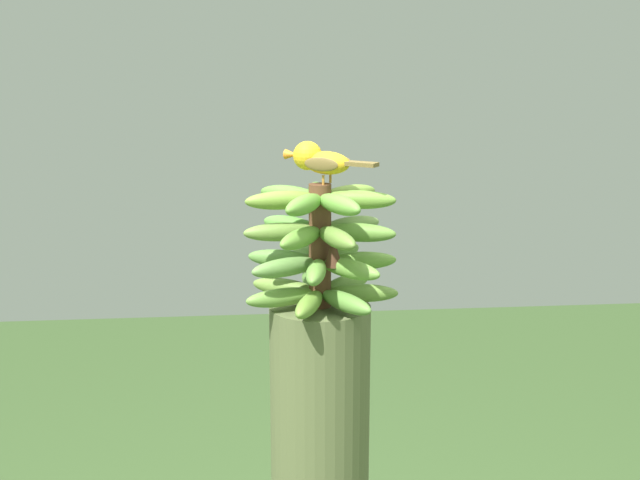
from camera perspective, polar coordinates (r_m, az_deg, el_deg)
The scene contains 2 objects.
banana_bunch at distance 1.65m, azimuth 0.01°, elevation -0.43°, with size 0.31×0.31×0.25m.
perched_bird at distance 1.64m, azimuth -0.07°, elevation 5.52°, with size 0.18×0.13×0.08m.
Camera 1 is at (0.15, 1.60, 1.79)m, focal length 46.80 mm.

